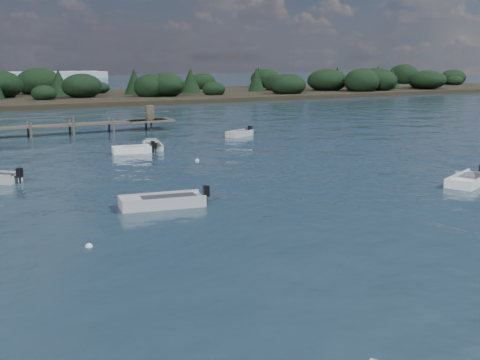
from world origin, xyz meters
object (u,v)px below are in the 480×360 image
dinghy_mid_grey (162,204)px  tender_far_white (132,151)px  tender_far_grey_b (239,135)px  dinghy_extra_a (153,147)px  dinghy_mid_white_b (469,182)px

dinghy_mid_grey → tender_far_white: bearing=76.2°
tender_far_grey_b → dinghy_extra_a: 11.49m
dinghy_mid_white_b → tender_far_grey_b: bearing=93.3°
dinghy_mid_grey → dinghy_extra_a: bearing=70.9°
tender_far_grey_b → dinghy_mid_white_b: dinghy_mid_white_b is taller
dinghy_extra_a → tender_far_white: 2.87m
dinghy_extra_a → tender_far_white: bearing=-147.7°
tender_far_grey_b → dinghy_extra_a: bearing=-160.7°
dinghy_mid_grey → dinghy_mid_white_b: dinghy_mid_grey is taller
dinghy_mid_grey → dinghy_mid_white_b: (19.43, -3.86, -0.01)m
dinghy_mid_grey → dinghy_mid_white_b: size_ratio=1.03×
dinghy_mid_grey → tender_far_white: 19.20m
dinghy_extra_a → tender_far_white: size_ratio=1.11×
dinghy_extra_a → tender_far_grey_b: bearing=19.3°
tender_far_white → tender_far_grey_b: bearing=21.9°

